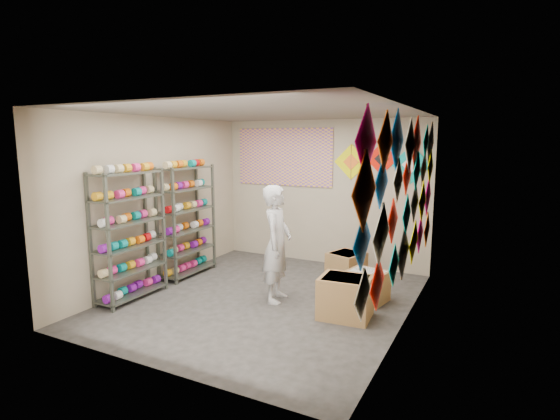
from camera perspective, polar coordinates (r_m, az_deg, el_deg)
The scene contains 12 objects.
ground at distance 6.58m, azimuth -2.01°, elevation -11.56°, with size 4.50×4.50×0.00m, color #2C2A27.
room_walls at distance 6.20m, azimuth -2.09°, elevation 2.83°, with size 4.50×4.50×4.50m.
shelf_rack_front at distance 6.73m, azimuth -19.10°, elevation -3.17°, with size 0.40×1.10×1.90m, color #4C5147.
shelf_rack_back at distance 7.66m, azimuth -12.09°, elevation -1.42°, with size 0.40×1.10×1.90m, color #4C5147.
string_spools at distance 7.16m, azimuth -15.40°, elevation -1.49°, with size 0.12×2.36×0.12m.
kite_wall_display at distance 5.52m, azimuth 16.20°, elevation 1.96°, with size 0.06×4.29×2.08m.
back_wall_kites at distance 7.86m, azimuth 13.10°, elevation 6.11°, with size 1.71×0.02×0.72m.
poster at distance 8.51m, azimuth 0.54°, elevation 6.93°, with size 2.00×0.01×1.10m, color #764699.
shopkeeper at distance 6.30m, azimuth -0.39°, elevation -4.42°, with size 0.51×0.68×1.70m, color beige.
carton_a at distance 5.93m, azimuth 8.54°, elevation -11.20°, with size 0.66×0.55×0.55m, color #9C7244.
carton_b at distance 6.58m, azimuth 11.33°, elevation -9.68°, with size 0.54×0.44×0.44m, color #9C7244.
carton_c at distance 7.42m, azimuth 8.66°, elevation -7.32°, with size 0.49×0.54×0.48m, color #9C7244.
Camera 1 is at (3.01, -5.37, 2.32)m, focal length 28.00 mm.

